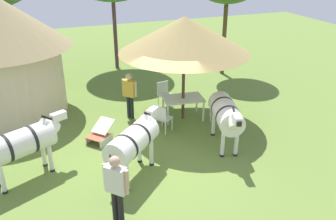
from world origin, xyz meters
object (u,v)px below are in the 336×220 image
Objects in this scene: patio_chair_near_hut at (164,93)px; zebra_by_umbrella at (134,141)px; shade_umbrella at (184,35)px; striped_lounge_chair at (100,134)px; guest_beside_umbrella at (130,92)px; patio_chair_west_end at (219,105)px; patio_chair_east_end at (162,117)px; thatched_hut at (0,50)px; patio_dining_table at (183,100)px; zebra_nearest_camera at (226,114)px; zebra_toward_hut at (22,143)px; standing_watcher at (116,185)px.

patio_chair_near_hut is 4.35m from zebra_by_umbrella.
shade_umbrella is 4.25× the size of striped_lounge_chair.
striped_lounge_chair is (-1.26, -1.22, -0.70)m from guest_beside_umbrella.
shade_umbrella is 2.60m from patio_chair_west_end.
patio_chair_west_end is at bearing 77.05° from zebra_by_umbrella.
patio_chair_west_end is at bearing -129.89° from striped_lounge_chair.
shade_umbrella is 3.98m from zebra_by_umbrella.
patio_chair_near_hut is 1.99m from patio_chair_east_end.
guest_beside_umbrella reaches higher than striped_lounge_chair.
patio_dining_table is (5.38, -2.59, -1.56)m from thatched_hut.
zebra_by_umbrella is (-2.82, -0.47, -0.04)m from zebra_nearest_camera.
zebra_by_umbrella reaches higher than patio_chair_west_end.
zebra_toward_hut is (-2.55, 0.82, 0.02)m from zebra_by_umbrella.
guest_beside_umbrella is (-1.40, -0.51, 0.43)m from patio_chair_near_hut.
patio_chair_east_end is at bearing 164.87° from guest_beside_umbrella.
striped_lounge_chair is (0.32, 3.60, -0.74)m from standing_watcher.
thatched_hut reaches higher than zebra_toward_hut.
standing_watcher is at bearing -67.16° from patio_chair_east_end.
thatched_hut is at bearing 21.72° from guest_beside_umbrella.
zebra_nearest_camera is (1.40, -1.43, 0.49)m from patio_chair_east_end.
zebra_nearest_camera is (2.05, -2.76, 0.06)m from guest_beside_umbrella.
patio_chair_east_end is 4.15m from zebra_toward_hut.
zebra_by_umbrella is at bearing -133.09° from patio_dining_table.
zebra_nearest_camera is (5.80, -4.69, -1.20)m from thatched_hut.
patio_chair_near_hut is 3.18m from striped_lounge_chair.
guest_beside_umbrella reaches higher than zebra_toward_hut.
standing_watcher is at bearing 10.13° from zebra_toward_hut.
shade_umbrella reaches higher than patio_chair_west_end.
guest_beside_umbrella is 0.71× the size of zebra_nearest_camera.
patio_chair_west_end is at bearing 76.13° from zebra_toward_hut.
standing_watcher is at bearing 133.66° from striped_lounge_chair.
patio_dining_table is 1.58× the size of patio_chair_west_end.
standing_watcher is (-1.58, -4.82, 0.04)m from guest_beside_umbrella.
zebra_toward_hut is (-6.06, -1.28, 0.47)m from patio_chair_west_end.
zebra_by_umbrella is (-3.50, -2.10, 0.45)m from patio_chair_west_end.
guest_beside_umbrella is at bearing -87.11° from striped_lounge_chair.
patio_dining_table is 1.20m from patio_chair_near_hut.
standing_watcher is (-3.21, -4.16, -1.85)m from shade_umbrella.
patio_chair_near_hut is (-0.24, 1.17, -2.32)m from shade_umbrella.
patio_chair_west_end is 2.98m from guest_beside_umbrella.
patio_chair_east_end is at bearing 118.91° from patio_chair_west_end.
guest_beside_umbrella is 3.32m from zebra_by_umbrella.
zebra_by_umbrella is at bearing -60.00° from thatched_hut.
patio_chair_west_end is at bearing -153.54° from guest_beside_umbrella.
thatched_hut is 1.13× the size of shade_umbrella.
patio_chair_west_end is at bearing 117.67° from patio_chair_near_hut.
patio_chair_west_end is 0.50× the size of zebra_by_umbrella.
striped_lounge_chair is 2.19m from zebra_by_umbrella.
striped_lounge_chair is at bearing -168.92° from patio_dining_table.
zebra_by_umbrella is (-2.41, -2.57, 0.32)m from patio_dining_table.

